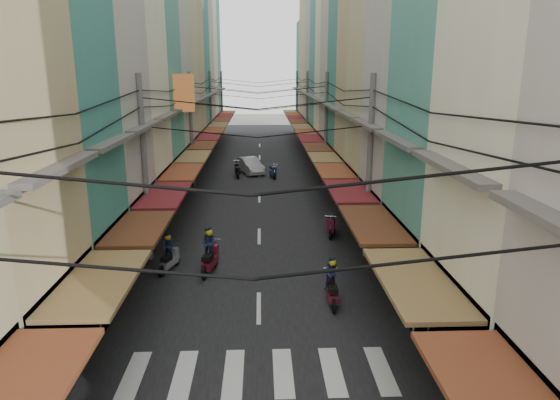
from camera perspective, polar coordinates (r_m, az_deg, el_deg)
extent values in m
plane|color=slate|center=(20.20, -2.43, -9.68)|extent=(160.00, 160.00, 0.00)
cube|color=black|center=(39.29, -2.36, 2.42)|extent=(10.00, 80.00, 0.02)
cube|color=slate|center=(39.85, -11.76, 2.32)|extent=(3.00, 80.00, 0.06)
cube|color=slate|center=(39.80, 7.05, 2.51)|extent=(3.00, 80.00, 0.06)
cube|color=silver|center=(15.35, -16.41, -18.68)|extent=(0.55, 2.40, 0.01)
cube|color=silver|center=(15.08, -10.95, -18.97)|extent=(0.55, 2.40, 0.01)
cube|color=silver|center=(14.94, -5.33, -19.11)|extent=(0.55, 2.40, 0.01)
cube|color=silver|center=(14.93, 0.36, -19.07)|extent=(0.55, 2.40, 0.01)
cube|color=silver|center=(15.05, 5.99, -18.86)|extent=(0.55, 2.40, 0.01)
cube|color=silver|center=(15.29, 11.48, -18.49)|extent=(0.55, 2.40, 0.01)
cube|color=brown|center=(10.06, -28.36, -19.14)|extent=(1.80, 4.34, 0.12)
cube|color=black|center=(15.01, -25.12, -13.42)|extent=(1.20, 4.52, 3.20)
cube|color=olive|center=(13.91, -19.98, -8.74)|extent=(1.80, 4.33, 0.12)
cube|color=#595651|center=(13.29, -23.78, 3.38)|extent=(0.50, 4.23, 0.15)
cube|color=black|center=(18.84, -19.93, -7.16)|extent=(1.20, 4.13, 3.20)
cube|color=#5B301A|center=(17.97, -15.75, -3.12)|extent=(1.80, 3.96, 0.12)
cube|color=#595651|center=(17.50, -18.51, 6.30)|extent=(0.50, 3.87, 0.15)
cube|color=#BAB2AA|center=(22.96, -24.32, 18.80)|extent=(6.00, 5.14, 20.93)
cube|color=black|center=(23.11, -16.49, -2.87)|extent=(1.20, 4.94, 3.20)
cube|color=maroon|center=(22.42, -13.03, 0.54)|extent=(1.80, 4.73, 0.12)
cube|color=#595651|center=(22.04, -15.16, 8.11)|extent=(0.50, 4.63, 0.15)
cube|color=#EFEBCA|center=(27.64, -20.00, 14.63)|extent=(6.00, 4.95, 17.43)
cube|color=black|center=(27.84, -14.03, 0.24)|extent=(1.20, 4.75, 3.20)
cube|color=brown|center=(27.27, -11.12, 3.12)|extent=(1.80, 4.56, 0.12)
cube|color=#595651|center=(26.96, -12.82, 9.36)|extent=(0.50, 4.46, 0.15)
cube|color=teal|center=(32.42, -17.25, 13.73)|extent=(6.00, 4.99, 16.32)
cube|color=black|center=(32.60, -12.31, 2.41)|extent=(1.20, 4.80, 3.20)
cube|color=olive|center=(32.11, -9.80, 4.89)|extent=(1.80, 4.60, 0.12)
cube|color=#595651|center=(31.85, -11.21, 10.19)|extent=(0.50, 4.50, 0.15)
cube|color=#B9B3A9|center=(37.24, -15.69, 18.93)|extent=(6.00, 4.65, 22.87)
cube|color=black|center=(37.26, -11.06, 3.98)|extent=(1.20, 4.46, 3.20)
cube|color=#5B301A|center=(36.84, -8.84, 6.16)|extent=(1.80, 4.27, 0.12)
cube|color=#595651|center=(36.60, -10.06, 10.79)|extent=(0.50, 4.18, 0.15)
cube|color=#BEB586|center=(41.82, -14.05, 16.93)|extent=(6.00, 4.89, 20.58)
cube|color=black|center=(41.91, -10.09, 5.19)|extent=(1.20, 4.70, 3.20)
cube|color=maroon|center=(41.53, -8.11, 7.13)|extent=(1.80, 4.50, 0.12)
cube|color=#595651|center=(41.33, -9.18, 11.24)|extent=(0.50, 4.40, 0.15)
cube|color=tan|center=(46.41, -12.78, 15.40)|extent=(6.00, 4.52, 18.44)
cube|color=black|center=(46.52, -9.33, 6.14)|extent=(1.20, 4.34, 3.20)
cube|color=brown|center=(46.18, -7.53, 7.90)|extent=(1.80, 4.16, 0.12)
cube|color=#595651|center=(46.00, -8.48, 11.59)|extent=(0.50, 4.07, 0.15)
cube|color=teal|center=(51.23, -11.85, 16.57)|extent=(6.00, 5.20, 20.63)
cube|color=black|center=(51.30, -8.68, 6.94)|extent=(1.20, 4.99, 3.20)
cube|color=olive|center=(50.99, -7.04, 8.54)|extent=(1.80, 4.78, 0.12)
cube|color=#595651|center=(50.82, -7.90, 11.88)|extent=(0.50, 4.68, 0.15)
cube|color=#BAB2AA|center=(56.31, -11.06, 17.97)|extent=(6.00, 4.94, 23.70)
cube|color=black|center=(56.30, -8.12, 7.63)|extent=(1.20, 4.74, 3.20)
cube|color=#5B301A|center=(56.02, -6.62, 9.09)|extent=(1.80, 4.55, 0.12)
cube|color=#595651|center=(55.87, -7.40, 12.13)|extent=(0.50, 4.45, 0.15)
cube|color=#EFEBCA|center=(61.14, -10.29, 16.51)|extent=(6.00, 4.96, 21.12)
cube|color=black|center=(61.19, -7.66, 8.20)|extent=(1.20, 4.76, 3.20)
cube|color=maroon|center=(60.93, -6.28, 9.54)|extent=(1.80, 4.56, 0.12)
cube|color=#595651|center=(60.79, -6.98, 12.34)|extent=(0.50, 4.46, 0.15)
cube|color=teal|center=(66.08, -9.66, 15.85)|extent=(6.00, 5.04, 19.90)
cube|color=black|center=(66.14, -7.26, 8.68)|extent=(1.20, 4.84, 3.20)
cube|color=brown|center=(65.90, -5.98, 9.92)|extent=(1.80, 4.64, 0.12)
cube|color=#595651|center=(65.77, -6.63, 12.51)|extent=(0.50, 4.54, 0.15)
cube|color=#5C3015|center=(30.77, -10.92, 11.93)|extent=(1.20, 0.40, 2.20)
cube|color=brown|center=(9.64, 24.09, -20.18)|extent=(1.80, 4.35, 0.12)
cube|color=black|center=(14.68, 20.54, -13.57)|extent=(1.20, 4.78, 3.20)
cube|color=olive|center=(13.58, 15.15, -8.91)|extent=(1.80, 4.58, 0.12)
cube|color=#595651|center=(12.93, 18.79, 3.57)|extent=(0.50, 4.48, 0.15)
cube|color=teal|center=(18.62, 23.24, 11.12)|extent=(6.00, 5.03, 15.08)
cube|color=black|center=(18.95, 14.81, -6.61)|extent=(1.20, 4.83, 3.20)
cube|color=#5B301A|center=(18.11, 10.55, -2.67)|extent=(1.80, 4.63, 0.12)
cube|color=#595651|center=(17.63, 13.08, 6.73)|extent=(0.50, 4.53, 0.15)
cube|color=#B9B3A9|center=(23.29, 18.73, 20.12)|extent=(6.00, 4.79, 21.66)
cube|color=black|center=(23.43, 11.39, -2.31)|extent=(1.20, 4.60, 3.20)
cube|color=maroon|center=(22.76, 7.89, 1.00)|extent=(1.80, 4.41, 0.12)
cube|color=#595651|center=(22.38, 9.81, 8.49)|extent=(0.50, 4.31, 0.15)
cube|color=#BEB586|center=(27.65, 15.11, 18.42)|extent=(6.00, 4.52, 20.74)
cube|color=black|center=(27.81, 9.19, 0.47)|extent=(1.20, 4.34, 3.20)
cube|color=brown|center=(27.25, 6.21, 3.30)|extent=(1.80, 4.16, 0.12)
cube|color=#595651|center=(26.93, 7.77, 9.58)|extent=(0.50, 4.07, 0.15)
cube|color=tan|center=(31.77, 12.40, 12.05)|extent=(6.00, 4.12, 14.13)
cube|color=black|center=(31.95, 7.70, 2.37)|extent=(1.20, 3.96, 3.20)
cube|color=olive|center=(31.46, 5.08, 4.85)|extent=(1.80, 3.79, 0.12)
cube|color=#595651|center=(31.18, 6.41, 10.29)|extent=(0.50, 3.71, 0.15)
cube|color=teal|center=(35.89, 10.83, 15.22)|extent=(6.00, 4.40, 17.68)
cube|color=black|center=(36.07, 6.56, 3.81)|extent=(1.20, 4.23, 3.20)
cube|color=#5B301A|center=(35.64, 4.22, 6.02)|extent=(1.80, 4.05, 0.12)
cube|color=#595651|center=(35.39, 5.38, 10.82)|extent=(0.50, 3.96, 0.15)
cube|color=#BAB2AA|center=(40.42, 9.52, 18.67)|extent=(6.00, 4.64, 22.59)
cube|color=black|center=(40.47, 5.60, 5.01)|extent=(1.20, 4.45, 3.20)
cube|color=maroon|center=(40.09, 3.51, 6.99)|extent=(1.80, 4.26, 0.12)
cube|color=#595651|center=(39.87, 4.52, 11.26)|extent=(0.50, 4.17, 0.15)
cube|color=#EFEBCA|center=(44.62, 8.33, 17.45)|extent=(6.00, 4.00, 21.25)
cube|color=black|center=(44.70, 4.86, 5.94)|extent=(1.20, 3.84, 3.20)
cube|color=brown|center=(44.35, 2.96, 7.73)|extent=(1.80, 3.68, 0.12)
cube|color=#595651|center=(44.16, 3.87, 11.59)|extent=(0.50, 3.60, 0.15)
cube|color=teal|center=(49.08, 7.37, 17.84)|extent=(6.00, 5.01, 22.33)
cube|color=black|center=(49.13, 4.22, 6.73)|extent=(1.20, 4.81, 3.20)
cube|color=olive|center=(48.81, 2.48, 8.36)|extent=(1.80, 4.61, 0.12)
cube|color=#595651|center=(48.63, 3.30, 11.88)|extent=(0.50, 4.51, 0.15)
cube|color=#B9B3A9|center=(53.96, 6.42, 16.18)|extent=(6.00, 5.00, 19.71)
cube|color=black|center=(54.06, 3.64, 7.46)|extent=(1.20, 4.80, 3.20)
cube|color=#5B301A|center=(53.77, 2.05, 8.95)|extent=(1.80, 4.60, 0.12)
cube|color=#595651|center=(53.61, 2.79, 12.14)|extent=(0.50, 4.50, 0.15)
cube|color=#BEB586|center=(58.55, 5.69, 14.67)|extent=(6.00, 4.32, 16.86)
cube|color=black|center=(58.66, 3.18, 8.03)|extent=(1.20, 4.15, 3.20)
cube|color=maroon|center=(58.40, 1.71, 9.40)|extent=(1.80, 3.97, 0.12)
cube|color=#595651|center=(58.25, 2.39, 12.34)|extent=(0.50, 3.89, 0.15)
cube|color=tan|center=(62.87, 5.18, 16.09)|extent=(6.00, 4.33, 19.96)
cube|color=black|center=(62.95, 2.81, 8.48)|extent=(1.20, 4.16, 3.20)
cube|color=brown|center=(62.70, 1.44, 9.76)|extent=(1.80, 3.99, 0.12)
cube|color=#595651|center=(62.56, 2.07, 12.50)|extent=(0.50, 3.90, 0.15)
cube|color=teal|center=(67.42, 4.61, 13.61)|extent=(6.00, 4.88, 14.34)
cube|color=black|center=(67.51, 2.47, 8.90)|extent=(1.20, 4.68, 3.20)
cube|color=olive|center=(67.28, 1.19, 10.09)|extent=(1.80, 4.49, 0.12)
cube|color=#595651|center=(67.15, 1.77, 12.64)|extent=(0.50, 4.39, 0.15)
cylinder|color=slate|center=(22.39, -15.19, 3.28)|extent=(0.26, 0.26, 8.20)
cylinder|color=slate|center=(22.33, 10.17, 3.53)|extent=(0.26, 0.26, 8.20)
cylinder|color=slate|center=(36.99, -10.12, 7.87)|extent=(0.26, 0.26, 8.20)
cylinder|color=slate|center=(36.96, 5.26, 8.02)|extent=(0.26, 0.26, 8.20)
cylinder|color=slate|center=(51.82, -7.90, 9.83)|extent=(0.26, 0.26, 8.20)
cylinder|color=slate|center=(51.80, 3.12, 9.94)|extent=(0.26, 0.26, 8.20)
cylinder|color=slate|center=(66.73, -6.66, 10.91)|extent=(0.26, 0.26, 8.20)
cylinder|color=slate|center=(66.71, 1.92, 10.99)|extent=(0.26, 0.26, 8.20)
imported|color=#BCBBC0|center=(41.67, -3.45, 3.09)|extent=(4.90, 3.32, 1.61)
imported|color=black|center=(23.74, 12.71, -6.24)|extent=(1.54, 0.66, 1.04)
cylinder|color=black|center=(22.44, -12.24, -6.78)|extent=(0.09, 0.49, 0.49)
cylinder|color=black|center=(21.32, -12.80, -7.97)|extent=(0.09, 0.49, 0.49)
cube|color=gray|center=(21.83, -12.53, -6.99)|extent=(0.32, 1.08, 0.26)
cube|color=black|center=(21.51, -12.68, -6.52)|extent=(0.30, 0.52, 0.17)
cube|color=gray|center=(22.23, -12.33, -5.98)|extent=(0.28, 0.26, 0.52)
imported|color=#1E2947|center=(21.78, -12.55, -6.69)|extent=(0.50, 0.35, 1.25)
sphere|color=gold|center=(21.46, -12.69, -4.35)|extent=(0.26, 0.26, 0.26)
cylinder|color=black|center=(19.21, 5.66, -10.21)|extent=(0.10, 0.53, 0.53)
cylinder|color=black|center=(18.02, 6.23, -11.97)|extent=(0.10, 0.53, 0.53)
cube|color=maroon|center=(18.54, 5.95, -10.60)|extent=(0.35, 1.17, 0.29)
cube|color=black|center=(18.19, 6.09, -10.07)|extent=(0.33, 0.56, 0.18)
cube|color=maroon|center=(18.95, 5.73, -9.24)|extent=(0.31, 0.29, 0.56)
imported|color=#1E2947|center=(18.49, 5.96, -10.23)|extent=(0.54, 0.38, 1.35)
sphere|color=gold|center=(18.08, 6.05, -7.30)|extent=(0.29, 0.29, 0.29)
cylinder|color=black|center=(22.07, -7.82, -6.82)|extent=(0.11, 0.58, 0.58)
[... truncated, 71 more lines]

